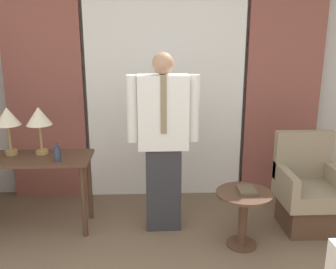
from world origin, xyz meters
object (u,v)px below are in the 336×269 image
Objects in this scene: book at (247,190)px; person at (163,138)px; table_lamp_right at (39,118)px; bottle_by_lamp at (57,154)px; table_lamp_left at (7,118)px; side_table at (243,210)px; armchair at (308,194)px; desk at (25,169)px.

person is at bearing 154.12° from book.
table_lamp_right is at bearing 165.36° from book.
person reaches higher than bottle_by_lamp.
person reaches higher than book.
table_lamp_left is 2.38m from book.
side_table is at bearing -13.25° from table_lamp_left.
table_lamp_left is at bearing 180.00° from table_lamp_right.
armchair reaches higher than side_table.
side_table is (1.93, -0.52, -0.76)m from table_lamp_right.
bottle_by_lamp is at bearing -179.06° from armchair.
armchair reaches higher than desk.
table_lamp_left reaches higher than armchair.
table_lamp_right is at bearing 175.86° from armchair.
person is at bearing 178.28° from armchair.
table_lamp_left reaches higher than bottle_by_lamp.
table_lamp_left is (-0.15, 0.10, 0.49)m from desk.
book is (0.02, 0.01, 0.19)m from side_table.
desk is 2.72× the size of table_lamp_left.
bottle_by_lamp is at bearing 170.35° from side_table.
table_lamp_left is 0.50× the size of armchair.
desk is 6.17× the size of book.
person is at bearing -2.04° from desk.
desk reaches higher than side_table.
table_lamp_right is 0.43m from bottle_by_lamp.
desk is at bearing 168.46° from side_table.
armchair is at bearing -1.72° from person.
table_lamp_right reaches higher than armchair.
table_lamp_left is 2.27× the size of book.
table_lamp_left is at bearing 176.28° from armchair.
table_lamp_right reaches higher than side_table.
table_lamp_left is at bearing 146.21° from desk.
bottle_by_lamp is 0.33× the size of side_table.
table_lamp_right reaches higher than bottle_by_lamp.
armchair is (2.97, -0.19, -0.77)m from table_lamp_left.
table_lamp_left and table_lamp_right have the same top height.
table_lamp_left reaches higher than desk.
table_lamp_right is at bearing 33.79° from desk.
desk is 0.52m from table_lamp_right.
book reaches higher than side_table.
bottle_by_lamp reaches higher than side_table.
table_lamp_left is 0.63m from bottle_by_lamp.
armchair is at bearing -3.72° from table_lamp_left.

